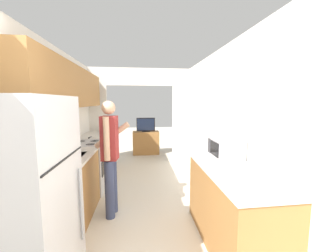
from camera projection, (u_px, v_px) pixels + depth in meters
wall_left at (49, 111)px, 2.86m from camera, size 0.38×6.81×2.50m
wall_right at (238, 130)px, 2.84m from camera, size 0.06×6.81×2.50m
wall_far_with_doorway at (140, 109)px, 5.43m from camera, size 3.01×0.06×2.50m
counter_left at (83, 171)px, 3.55m from camera, size 0.62×3.26×0.90m
counter_right at (231, 207)px, 2.33m from camera, size 0.62×1.51×0.90m
refrigerator at (16, 208)px, 1.55m from camera, size 0.77×0.82×1.68m
range_oven at (86, 166)px, 3.78m from camera, size 0.66×0.73×1.04m
person at (110, 155)px, 2.90m from camera, size 0.53×0.40×1.65m
microwave at (225, 148)px, 2.73m from camera, size 0.35×0.46×0.27m
tv_cabinet at (146, 143)px, 6.46m from camera, size 0.81×0.42×0.71m
television at (146, 125)px, 6.35m from camera, size 0.56×0.16×0.43m
knife at (89, 137)px, 4.23m from camera, size 0.06×0.30×0.02m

